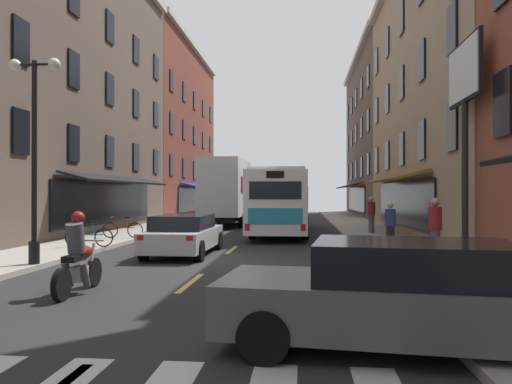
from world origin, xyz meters
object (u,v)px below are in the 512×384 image
object	(u,v)px
sedan_mid	(184,234)
pedestrian_rear	(435,228)
billboard_sign	(465,96)
bicycle_mid	(89,237)
box_truck	(228,192)
pedestrian_mid	(390,225)
motorcycle_rider	(78,259)
street_lamp_twin	(34,150)
transit_bus	(283,201)
pedestrian_far	(371,214)
sedan_near	(404,295)
bicycle_near	(123,229)

from	to	relation	value
sedan_mid	pedestrian_rear	world-z (taller)	pedestrian_rear
billboard_sign	bicycle_mid	distance (m)	12.98
box_truck	sedan_mid	xyz separation A→B (m)	(0.75, -14.47, -1.42)
sedan_mid	pedestrian_mid	size ratio (longest dim) A/B	2.90
motorcycle_rider	pedestrian_mid	xyz separation A→B (m)	(7.51, 7.75, 0.23)
pedestrian_rear	billboard_sign	bearing A→B (deg)	173.08
billboard_sign	street_lamp_twin	bearing A→B (deg)	-171.47
transit_bus	pedestrian_rear	size ratio (longest dim) A/B	7.03
box_truck	pedestrian_far	size ratio (longest dim) A/B	4.51
billboard_sign	transit_bus	size ratio (longest dim) A/B	0.50
motorcycle_rider	street_lamp_twin	bearing A→B (deg)	131.48
motorcycle_rider	street_lamp_twin	distance (m)	4.67
sedan_near	pedestrian_mid	xyz separation A→B (m)	(1.74, 10.75, 0.23)
billboard_sign	motorcycle_rider	xyz separation A→B (m)	(-9.02, -4.72, -4.03)
pedestrian_mid	pedestrian_far	world-z (taller)	pedestrian_far
pedestrian_rear	street_lamp_twin	bearing A→B (deg)	5.90
box_truck	pedestrian_rear	size ratio (longest dim) A/B	4.47
street_lamp_twin	bicycle_near	bearing A→B (deg)	93.51
billboard_sign	pedestrian_rear	distance (m)	3.78
billboard_sign	sedan_mid	xyz separation A→B (m)	(-8.41, 1.62, -4.06)
transit_bus	sedan_near	bearing A→B (deg)	-83.07
bicycle_near	pedestrian_mid	xyz separation A→B (m)	(10.61, -2.94, 0.44)
box_truck	billboard_sign	bearing A→B (deg)	-60.35
pedestrian_rear	sedan_mid	bearing A→B (deg)	-15.20
transit_bus	pedestrian_rear	bearing A→B (deg)	-66.87
bicycle_near	transit_bus	bearing A→B (deg)	38.07
motorcycle_rider	pedestrian_rear	xyz separation A→B (m)	(8.22, 4.77, 0.34)
bicycle_near	pedestrian_rear	bearing A→B (deg)	-27.63
sedan_near	street_lamp_twin	xyz separation A→B (m)	(-8.40, 5.97, 2.46)
pedestrian_far	pedestrian_rear	xyz separation A→B (m)	(0.43, -9.61, 0.01)
motorcycle_rider	pedestrian_far	bearing A→B (deg)	61.52
sedan_mid	bicycle_mid	xyz separation A→B (m)	(-3.61, 0.81, -0.17)
billboard_sign	bicycle_mid	size ratio (longest dim) A/B	3.60
bicycle_mid	bicycle_near	bearing A→B (deg)	91.70
pedestrian_far	street_lamp_twin	xyz separation A→B (m)	(-10.42, -11.40, 2.13)
motorcycle_rider	pedestrian_mid	distance (m)	10.80
pedestrian_far	street_lamp_twin	world-z (taller)	street_lamp_twin
sedan_mid	billboard_sign	bearing A→B (deg)	-10.93
sedan_mid	pedestrian_far	size ratio (longest dim) A/B	2.62
transit_bus	bicycle_mid	xyz separation A→B (m)	(-6.48, -8.70, -1.14)
transit_bus	box_truck	distance (m)	6.16
billboard_sign	box_truck	size ratio (longest dim) A/B	0.79
transit_bus	street_lamp_twin	world-z (taller)	street_lamp_twin
bicycle_mid	pedestrian_rear	xyz separation A→B (m)	(11.22, -2.39, 0.54)
sedan_near	street_lamp_twin	world-z (taller)	street_lamp_twin
transit_bus	pedestrian_mid	xyz separation A→B (m)	(4.03, -8.10, -0.70)
bicycle_near	pedestrian_mid	distance (m)	11.02
sedan_near	pedestrian_far	world-z (taller)	pedestrian_far
billboard_sign	motorcycle_rider	bearing A→B (deg)	-152.40
bicycle_mid	pedestrian_rear	distance (m)	11.48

